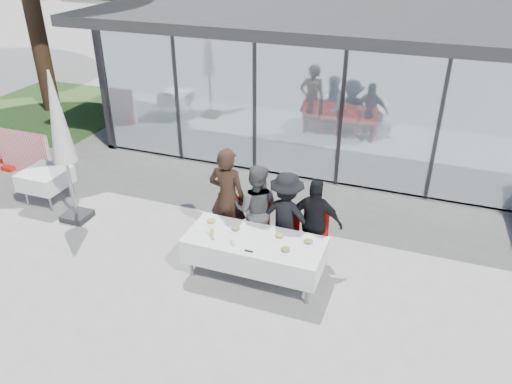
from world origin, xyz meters
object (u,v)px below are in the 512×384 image
diner_d (315,222)px  plate_d (308,242)px  diner_b (256,209)px  plate_c (279,236)px  plate_a (211,221)px  market_umbrella (59,127)px  folded_eyeglasses (249,251)px  spare_table_left (45,179)px  diner_chair_a (228,218)px  dining_table (255,250)px  diner_chair_b (256,224)px  diner_chair_c (285,230)px  diner_a (228,198)px  juice_bottle (212,233)px  diner_chair_d (314,236)px  plate_extra (285,250)px  diner_c (286,216)px  plate_b (236,229)px

diner_d → plate_d: 0.58m
diner_b → plate_d: (1.10, -0.58, -0.06)m
plate_c → diner_d: bearing=52.2°
plate_a → market_umbrella: 3.35m
folded_eyeglasses → spare_table_left: bearing=166.5°
diner_chair_a → folded_eyeglasses: (0.83, -1.10, 0.22)m
dining_table → diner_chair_b: size_ratio=2.32×
diner_b → diner_chair_c: size_ratio=1.71×
diner_a → market_umbrella: bearing=7.1°
plate_d → juice_bottle: bearing=-166.2°
diner_d → diner_chair_c: bearing=1.9°
diner_d → juice_bottle: diner_d is taller
folded_eyeglasses → plate_c: bearing=59.2°
diner_chair_d → plate_extra: bearing=-104.9°
plate_c → folded_eyeglasses: 0.63m
diner_c → plate_a: size_ratio=6.52×
diner_c → plate_extra: bearing=109.0°
folded_eyeglasses → diner_d: bearing=55.5°
plate_d → spare_table_left: bearing=173.5°
diner_a → diner_b: (0.54, 0.00, -0.12)m
plate_a → diner_chair_a: bearing=83.1°
diner_chair_a → market_umbrella: (-3.19, -0.25, 1.41)m
diner_a → diner_b: bearing=-177.7°
folded_eyeglasses → spare_table_left: size_ratio=0.16×
diner_chair_b → plate_a: (-0.61, -0.54, 0.24)m
dining_table → plate_c: plate_c is taller
juice_bottle → diner_chair_b: bearing=66.2°
dining_table → diner_a: 1.18m
juice_bottle → diner_a: bearing=97.8°
diner_chair_c → diner_d: (0.51, 0.01, 0.26)m
plate_b → diner_d: bearing=27.8°
folded_eyeglasses → diner_chair_a: bearing=127.1°
diner_c → diner_b: bearing=2.4°
diner_b → diner_d: (1.06, 0.00, -0.04)m
diner_chair_c → spare_table_left: (-5.25, 0.10, 0.02)m
plate_a → plate_c: 1.22m
diner_chair_b → folded_eyeglasses: size_ratio=6.96×
diner_d → plate_d: (0.04, -0.58, -0.02)m
dining_table → plate_c: bearing=28.0°
dining_table → diner_b: size_ratio=1.35×
diner_chair_c → dining_table: bearing=-111.3°
diner_a → plate_extra: diner_a is taller
dining_table → diner_chair_d: size_ratio=2.32×
diner_c → spare_table_left: (-5.25, 0.09, -0.25)m
diner_b → plate_a: (-0.61, -0.56, -0.06)m
diner_c → juice_bottle: (-0.96, -0.95, 0.03)m
plate_c → diner_chair_d: bearing=51.5°
plate_d → spare_table_left: (-5.80, 0.66, -0.22)m
plate_c → plate_extra: same height
diner_chair_a → plate_extra: (1.36, -0.90, 0.24)m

